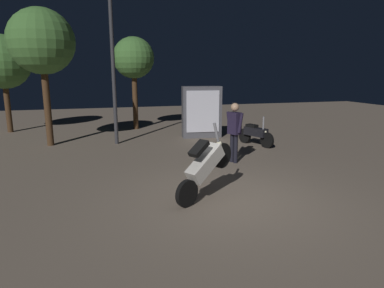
{
  "coord_description": "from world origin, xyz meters",
  "views": [
    {
      "loc": [
        -2.65,
        -6.19,
        2.65
      ],
      "look_at": [
        -0.54,
        1.18,
        1.0
      ],
      "focal_mm": 31.2,
      "sensor_mm": 36.0,
      "label": 1
    }
  ],
  "objects_px": {
    "person_rider_beside": "(234,127)",
    "kiosk_billboard": "(202,112)",
    "motorcycle_black_parked_left": "(256,134)",
    "motorcycle_white_foreground": "(205,166)",
    "streetlamp_near": "(112,50)"
  },
  "relations": [
    {
      "from": "person_rider_beside",
      "to": "kiosk_billboard",
      "type": "bearing_deg",
      "value": 64.31
    },
    {
      "from": "motorcycle_black_parked_left",
      "to": "kiosk_billboard",
      "type": "height_order",
      "value": "kiosk_billboard"
    },
    {
      "from": "motorcycle_white_foreground",
      "to": "person_rider_beside",
      "type": "height_order",
      "value": "person_rider_beside"
    },
    {
      "from": "person_rider_beside",
      "to": "streetlamp_near",
      "type": "distance_m",
      "value": 5.45
    },
    {
      "from": "motorcycle_black_parked_left",
      "to": "kiosk_billboard",
      "type": "xyz_separation_m",
      "value": [
        -1.43,
        2.07,
        0.61
      ]
    },
    {
      "from": "person_rider_beside",
      "to": "motorcycle_white_foreground",
      "type": "bearing_deg",
      "value": -145.81
    },
    {
      "from": "motorcycle_black_parked_left",
      "to": "person_rider_beside",
      "type": "height_order",
      "value": "person_rider_beside"
    },
    {
      "from": "motorcycle_white_foreground",
      "to": "kiosk_billboard",
      "type": "height_order",
      "value": "kiosk_billboard"
    },
    {
      "from": "person_rider_beside",
      "to": "kiosk_billboard",
      "type": "relative_size",
      "value": 0.85
    },
    {
      "from": "motorcycle_black_parked_left",
      "to": "person_rider_beside",
      "type": "bearing_deg",
      "value": -61.41
    },
    {
      "from": "motorcycle_white_foreground",
      "to": "kiosk_billboard",
      "type": "relative_size",
      "value": 0.78
    },
    {
      "from": "motorcycle_white_foreground",
      "to": "person_rider_beside",
      "type": "xyz_separation_m",
      "value": [
        1.76,
        2.6,
        0.33
      ]
    },
    {
      "from": "person_rider_beside",
      "to": "streetlamp_near",
      "type": "bearing_deg",
      "value": 109.14
    },
    {
      "from": "kiosk_billboard",
      "to": "person_rider_beside",
      "type": "bearing_deg",
      "value": 92.39
    },
    {
      "from": "streetlamp_near",
      "to": "kiosk_billboard",
      "type": "bearing_deg",
      "value": 5.99
    }
  ]
}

